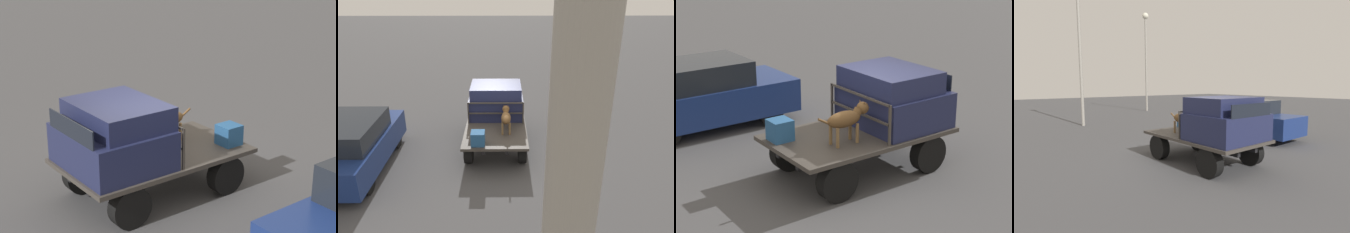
# 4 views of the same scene
# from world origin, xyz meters

# --- Properties ---
(ground_plane) EXTENTS (80.00, 80.00, 0.00)m
(ground_plane) POSITION_xyz_m (0.00, 0.00, 0.00)
(ground_plane) COLOR #474749
(flatbed_truck) EXTENTS (3.40, 1.93, 0.79)m
(flatbed_truck) POSITION_xyz_m (0.00, 0.00, 0.56)
(flatbed_truck) COLOR black
(flatbed_truck) RESTS_ON ground
(truck_cab) EXTENTS (1.57, 1.81, 1.11)m
(truck_cab) POSITION_xyz_m (0.83, 0.00, 1.31)
(truck_cab) COLOR #1E2347
(truck_cab) RESTS_ON flatbed_truck
(truck_headboard) EXTENTS (0.04, 1.81, 0.74)m
(truck_headboard) POSITION_xyz_m (0.01, 0.00, 1.28)
(truck_headboard) COLOR #3D3833
(truck_headboard) RESTS_ON flatbed_truck
(dog) EXTENTS (1.12, 0.29, 0.73)m
(dog) POSITION_xyz_m (-0.49, -0.33, 1.25)
(dog) COLOR brown
(dog) RESTS_ON flatbed_truck
(cargo_crate) EXTENTS (0.39, 0.39, 0.39)m
(cargo_crate) POSITION_xyz_m (-1.41, 0.48, 0.98)
(cargo_crate) COLOR #235184
(cargo_crate) RESTS_ON flatbed_truck
(parked_sedan) EXTENTS (4.02, 1.77, 1.59)m
(parked_sedan) POSITION_xyz_m (-1.39, 4.04, 0.80)
(parked_sedan) COLOR black
(parked_sedan) RESTS_ON ground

